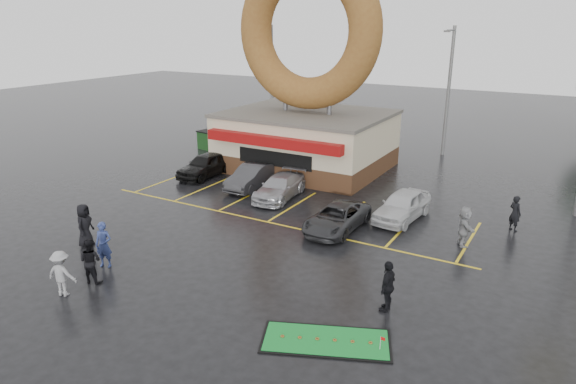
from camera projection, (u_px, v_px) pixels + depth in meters
The scene contains 18 objects.
ground at pixel (225, 247), 22.18m from camera, with size 120.00×120.00×0.00m, color black.
donut_shop at pixel (307, 100), 32.82m from camera, with size 10.20×8.70×13.50m.
streetlight_left at pixel (271, 79), 41.75m from camera, with size 0.40×2.21×9.00m.
streetlight_mid at pixel (448, 89), 35.90m from camera, with size 0.40×2.21×9.00m.
car_black at pixel (206, 165), 32.07m from camera, with size 1.71×4.26×1.45m, color black.
car_dgrey at pixel (252, 177), 29.87m from camera, with size 1.44×4.13×1.36m, color #2F2E31.
car_silver at pixel (280, 187), 28.16m from camera, with size 1.75×4.30×1.25m, color #9B9BA0.
car_grey at pixel (337, 218), 23.86m from camera, with size 1.97×4.27×1.19m, color #2C2C2F.
car_white at pixel (402, 205), 25.11m from camera, with size 1.68×4.18×1.42m, color silver.
person_blue at pixel (104, 245), 20.19m from camera, with size 0.68×0.45×1.87m, color navy.
person_blackjkt at pixel (90, 261), 18.99m from camera, with size 0.84×0.66×1.74m, color black.
person_hoodie at pixel (61, 273), 18.08m from camera, with size 1.09×0.63×1.69m, color #959497.
person_bystander at pixel (85, 225), 22.02m from camera, with size 0.94×0.61×1.92m, color black.
person_cameraman at pixel (388, 286), 17.10m from camera, with size 1.07×0.44×1.82m, color black.
person_walker_near at pixel (464, 226), 22.11m from camera, with size 1.66×0.53×1.79m, color gray.
person_walker_far at pixel (515, 213), 23.69m from camera, with size 0.62×0.41×1.71m, color black.
dumpster at pixel (211, 141), 38.92m from camera, with size 1.80×1.20×1.30m, color #194018.
putting_green at pixel (326, 341), 15.66m from camera, with size 4.29×3.10×0.50m.
Camera 1 is at (12.53, -16.15, 9.32)m, focal length 32.00 mm.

